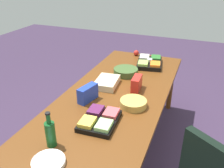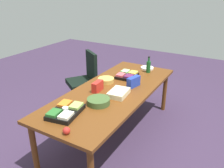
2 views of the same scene
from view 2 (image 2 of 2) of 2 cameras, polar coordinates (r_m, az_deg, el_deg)
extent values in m
plane|color=#3C2B46|center=(3.64, 0.26, -12.32)|extent=(10.00, 10.00, 0.00)
cube|color=brown|center=(3.27, 0.28, -1.75)|extent=(2.46, 0.99, 0.04)
cylinder|color=brown|center=(4.52, 3.08, 0.27)|extent=(0.07, 0.07, 0.72)
cylinder|color=brown|center=(2.95, -18.61, -14.88)|extent=(0.07, 0.07, 0.72)
cylinder|color=brown|center=(4.25, 12.81, -1.88)|extent=(0.07, 0.07, 0.72)
cylinder|color=gray|center=(4.56, -7.34, -4.33)|extent=(0.56, 0.56, 0.05)
cylinder|color=gray|center=(4.46, -7.47, -1.90)|extent=(0.06, 0.06, 0.38)
cube|color=black|center=(4.39, -7.60, 0.31)|extent=(0.67, 0.67, 0.09)
cube|color=black|center=(4.35, -5.06, 4.52)|extent=(0.29, 0.39, 0.52)
cylinder|color=#3E5A2B|center=(2.87, -3.34, -4.27)|extent=(0.33, 0.33, 0.08)
cube|color=#213DB5|center=(3.35, 5.32, 0.53)|extent=(0.23, 0.13, 0.15)
sphere|color=red|center=(2.37, -11.14, -11.19)|extent=(0.09, 0.09, 0.08)
cube|color=red|center=(3.21, -3.58, -0.58)|extent=(0.20, 0.09, 0.14)
cylinder|color=white|center=(4.13, 8.64, 3.93)|extent=(0.28, 0.28, 0.03)
cube|color=beige|center=(3.09, 1.67, -2.21)|extent=(0.34, 0.25, 0.07)
cylinder|color=gold|center=(3.51, -1.49, 0.96)|extent=(0.31, 0.31, 0.06)
cube|color=black|center=(3.72, 3.71, 2.02)|extent=(0.38, 0.30, 0.04)
cube|color=#A6E28C|center=(3.81, 3.30, 3.13)|extent=(0.15, 0.12, 0.03)
cube|color=#E05259|center=(3.65, 2.15, 2.27)|extent=(0.15, 0.12, 0.03)
cube|color=yellow|center=(3.76, 5.25, 2.79)|extent=(0.15, 0.12, 0.03)
cube|color=#5C214F|center=(3.60, 4.17, 1.90)|extent=(0.15, 0.12, 0.03)
cylinder|color=#165222|center=(3.93, 8.95, 4.15)|extent=(0.08, 0.08, 0.19)
cylinder|color=#165222|center=(3.89, 9.07, 6.00)|extent=(0.03, 0.03, 0.07)
cylinder|color=black|center=(3.88, 9.11, 6.60)|extent=(0.04, 0.04, 0.01)
cube|color=black|center=(2.71, -11.34, -6.81)|extent=(0.47, 0.37, 0.05)
cube|color=orange|center=(2.81, -11.52, -4.72)|extent=(0.18, 0.15, 0.03)
cube|color=#2A6A2B|center=(2.65, -14.09, -6.88)|extent=(0.18, 0.15, 0.03)
cube|color=#9CC058|center=(2.74, -8.83, -5.27)|extent=(0.18, 0.15, 0.03)
cube|color=silver|center=(2.57, -11.28, -7.54)|extent=(0.18, 0.15, 0.03)
cylinder|color=white|center=(2.69, -11.41, -6.01)|extent=(0.08, 0.08, 0.04)
camera|label=1|loc=(5.09, 4.70, 21.00)|focal=38.52mm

